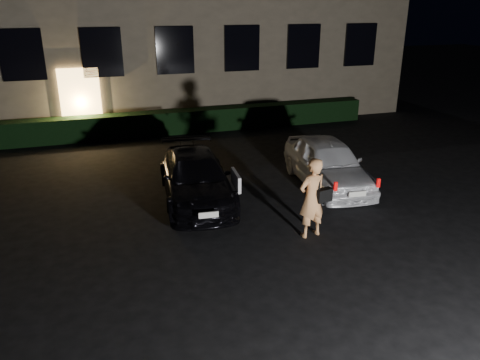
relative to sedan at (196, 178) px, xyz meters
name	(u,v)px	position (x,y,z in m)	size (l,w,h in m)	color
ground	(294,274)	(0.91, -3.96, -0.58)	(80.00, 80.00, 0.00)	black
hedge	(180,121)	(0.91, 6.54, -0.15)	(15.00, 0.70, 0.85)	black
sedan	(196,178)	(0.00, 0.00, 0.00)	(1.99, 4.15, 1.16)	black
hatch	(327,163)	(3.58, -0.14, 0.06)	(1.89, 3.90, 1.28)	white
man	(312,198)	(1.87, -2.67, 0.29)	(0.77, 0.54, 1.73)	tan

